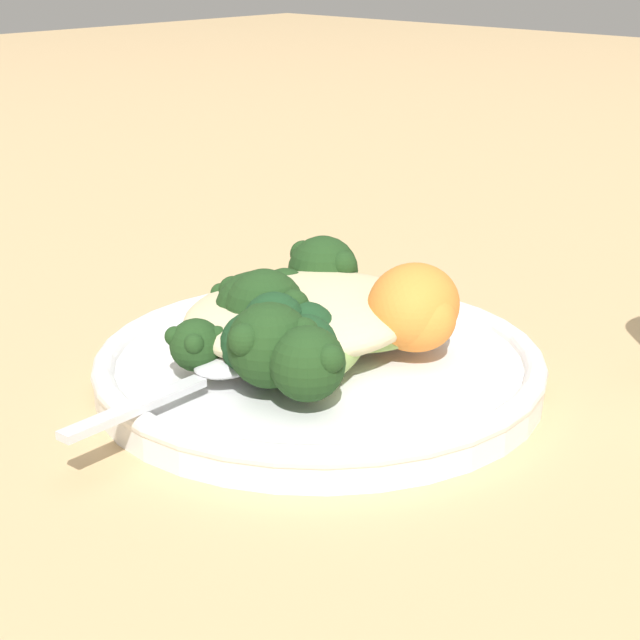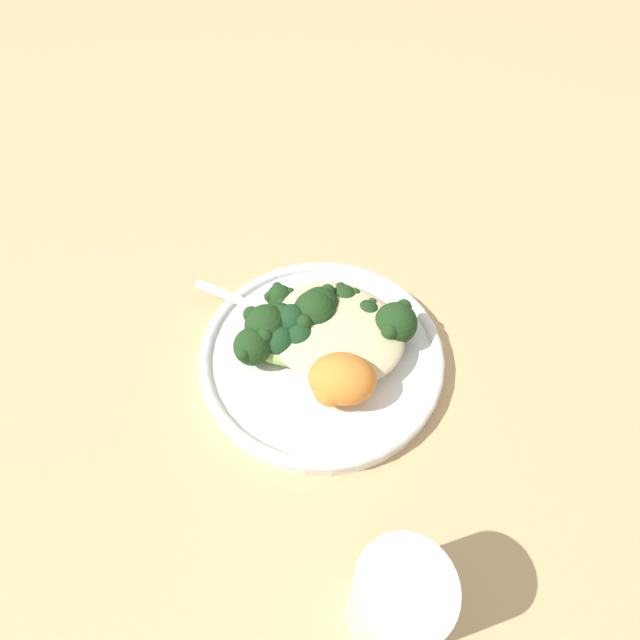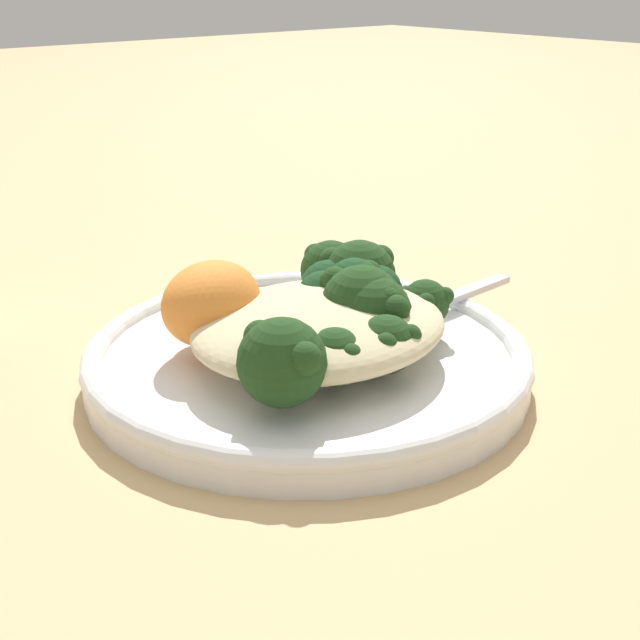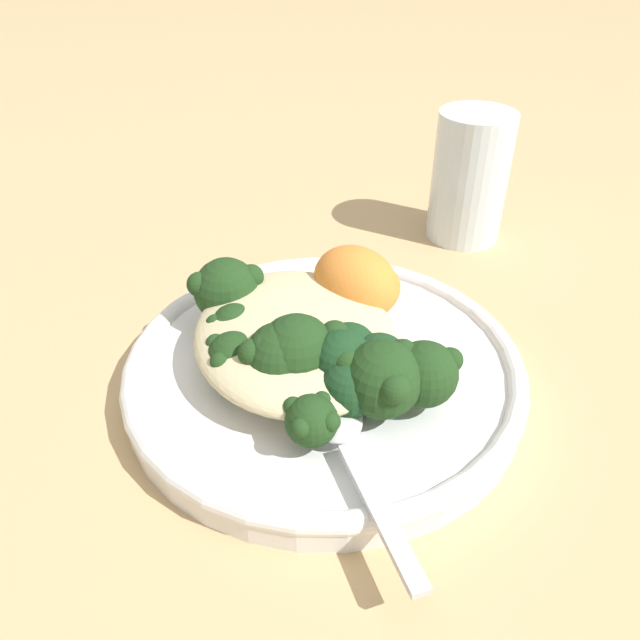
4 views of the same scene
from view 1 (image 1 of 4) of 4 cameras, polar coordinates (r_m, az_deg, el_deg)
The scene contains 16 objects.
ground_plane at distance 0.56m, azimuth -1.38°, elevation -4.17°, with size 4.00×4.00×0.00m, color tan.
plate at distance 0.57m, azimuth -0.30°, elevation -2.44°, with size 0.24×0.24×0.02m.
quinoa_mound at distance 0.58m, azimuth -0.87°, elevation 0.33°, with size 0.14×0.12×0.03m, color beige.
broccoli_stalk_0 at distance 0.62m, azimuth 0.44°, elevation 2.04°, with size 0.08×0.10×0.04m.
broccoli_stalk_1 at distance 0.60m, azimuth -1.01°, elevation 0.81°, with size 0.04×0.10×0.03m.
broccoli_stalk_2 at distance 0.59m, azimuth -3.29°, elevation 0.61°, with size 0.04×0.09×0.03m.
broccoli_stalk_3 at distance 0.56m, azimuth -3.18°, elevation 0.30°, with size 0.06×0.08×0.04m.
broccoli_stalk_4 at distance 0.56m, azimuth -2.69°, elevation 0.28°, with size 0.08×0.09×0.04m.
broccoli_stalk_5 at distance 0.54m, azimuth -3.04°, elevation -1.20°, with size 0.11×0.08×0.03m.
broccoli_stalk_6 at distance 0.52m, azimuth -2.08°, elevation -1.33°, with size 0.09×0.04×0.04m.
broccoli_stalk_7 at distance 0.51m, azimuth -0.19°, elevation -2.18°, with size 0.09×0.05×0.04m.
sweet_potato_chunk_0 at distance 0.57m, azimuth 4.32°, elevation 0.23°, with size 0.05×0.04×0.03m, color orange.
sweet_potato_chunk_1 at distance 0.57m, azimuth 5.00°, elevation 0.77°, with size 0.06×0.05×0.04m, color orange.
sweet_potato_chunk_2 at distance 0.56m, azimuth 4.93°, elevation 0.22°, with size 0.05×0.04×0.04m, color orange.
kale_tuft at distance 0.53m, azimuth -2.12°, elevation -0.95°, with size 0.06×0.06×0.04m.
spoon at distance 0.53m, azimuth -5.78°, elevation -2.77°, with size 0.13×0.03×0.01m.
Camera 1 is at (-0.36, -0.36, 0.23)m, focal length 60.00 mm.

